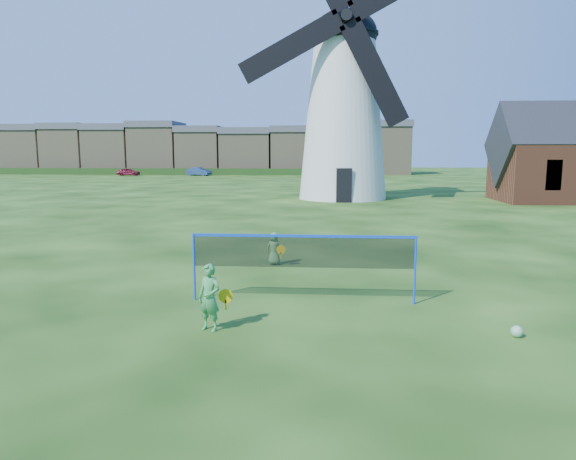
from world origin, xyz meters
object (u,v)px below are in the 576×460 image
(windmill, at_px, (344,106))
(car_right, at_px, (199,172))
(player_boy, at_px, (274,249))
(badminton_net, at_px, (303,253))
(player_girl, at_px, (210,298))
(play_ball, at_px, (517,331))
(car_left, at_px, (128,172))

(windmill, relative_size, car_right, 5.26)
(player_boy, height_order, car_right, car_right)
(badminton_net, bearing_deg, car_right, 105.73)
(badminton_net, height_order, car_right, badminton_net)
(player_girl, height_order, play_ball, player_girl)
(player_boy, height_order, play_ball, player_boy)
(player_girl, distance_m, car_left, 70.90)
(play_ball, bearing_deg, car_right, 108.47)
(car_right, bearing_deg, player_boy, -143.25)
(badminton_net, relative_size, player_boy, 5.09)
(badminton_net, height_order, player_boy, badminton_net)
(play_ball, bearing_deg, car_left, 116.39)
(play_ball, relative_size, car_right, 0.06)
(play_ball, bearing_deg, player_boy, 130.56)
(car_left, bearing_deg, player_boy, -159.59)
(badminton_net, distance_m, player_girl, 2.70)
(player_girl, bearing_deg, badminton_net, 73.18)
(badminton_net, relative_size, car_left, 1.53)
(player_girl, bearing_deg, car_left, 134.86)
(player_boy, bearing_deg, windmill, -85.64)
(car_left, bearing_deg, windmill, -144.65)
(player_boy, distance_m, play_ball, 7.80)
(badminton_net, distance_m, car_right, 66.67)
(player_boy, bearing_deg, play_ball, 141.80)
(player_girl, xyz_separation_m, play_ball, (5.72, 0.03, -0.54))
(player_girl, distance_m, player_boy, 5.98)
(badminton_net, distance_m, car_left, 69.68)
(player_girl, bearing_deg, car_right, 126.53)
(play_ball, relative_size, car_left, 0.07)
(badminton_net, distance_m, player_boy, 4.08)
(player_girl, xyz_separation_m, car_right, (-16.38, 66.22, -0.03))
(windmill, distance_m, player_girl, 29.94)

